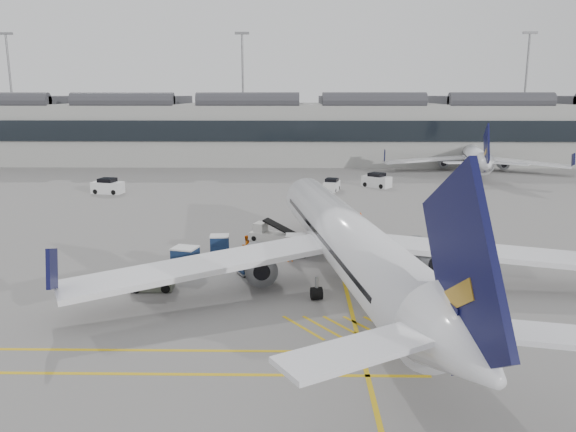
{
  "coord_description": "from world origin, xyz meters",
  "views": [
    {
      "loc": [
        6.65,
        -36.71,
        13.04
      ],
      "look_at": [
        5.98,
        4.29,
        4.0
      ],
      "focal_mm": 35.0,
      "sensor_mm": 36.0,
      "label": 1
    }
  ],
  "objects_px": {
    "baggage_cart_a": "(296,245)",
    "airliner_main": "(349,243)",
    "belt_loader": "(271,234)",
    "ramp_agent_a": "(290,250)",
    "ramp_agent_b": "(246,245)",
    "pushback_tug": "(153,280)"
  },
  "relations": [
    {
      "from": "ramp_agent_b",
      "to": "pushback_tug",
      "type": "distance_m",
      "value": 10.01
    },
    {
      "from": "airliner_main",
      "to": "belt_loader",
      "type": "bearing_deg",
      "value": 105.77
    },
    {
      "from": "airliner_main",
      "to": "ramp_agent_a",
      "type": "bearing_deg",
      "value": 114.51
    },
    {
      "from": "airliner_main",
      "to": "ramp_agent_a",
      "type": "relative_size",
      "value": 22.41
    },
    {
      "from": "baggage_cart_a",
      "to": "ramp_agent_b",
      "type": "bearing_deg",
      "value": 175.21
    },
    {
      "from": "baggage_cart_a",
      "to": "pushback_tug",
      "type": "bearing_deg",
      "value": -141.15
    },
    {
      "from": "ramp_agent_a",
      "to": "baggage_cart_a",
      "type": "bearing_deg",
      "value": 54.39
    },
    {
      "from": "airliner_main",
      "to": "pushback_tug",
      "type": "xyz_separation_m",
      "value": [
        -13.24,
        -0.52,
        -2.51
      ]
    },
    {
      "from": "baggage_cart_a",
      "to": "airliner_main",
      "type": "bearing_deg",
      "value": -65.42
    },
    {
      "from": "airliner_main",
      "to": "baggage_cart_a",
      "type": "distance_m",
      "value": 8.64
    },
    {
      "from": "belt_loader",
      "to": "ramp_agent_a",
      "type": "height_order",
      "value": "belt_loader"
    },
    {
      "from": "belt_loader",
      "to": "airliner_main",
      "type": "bearing_deg",
      "value": -43.21
    },
    {
      "from": "airliner_main",
      "to": "ramp_agent_b",
      "type": "distance_m",
      "value": 11.19
    },
    {
      "from": "belt_loader",
      "to": "ramp_agent_a",
      "type": "relative_size",
      "value": 2.72
    },
    {
      "from": "pushback_tug",
      "to": "airliner_main",
      "type": "bearing_deg",
      "value": 0.3
    },
    {
      "from": "airliner_main",
      "to": "belt_loader",
      "type": "relative_size",
      "value": 8.23
    },
    {
      "from": "ramp_agent_a",
      "to": "ramp_agent_b",
      "type": "height_order",
      "value": "ramp_agent_a"
    },
    {
      "from": "airliner_main",
      "to": "pushback_tug",
      "type": "height_order",
      "value": "airliner_main"
    },
    {
      "from": "belt_loader",
      "to": "ramp_agent_b",
      "type": "height_order",
      "value": "belt_loader"
    },
    {
      "from": "belt_loader",
      "to": "ramp_agent_b",
      "type": "xyz_separation_m",
      "value": [
        -1.83,
        -4.67,
        0.25
      ]
    },
    {
      "from": "baggage_cart_a",
      "to": "ramp_agent_a",
      "type": "xyz_separation_m",
      "value": [
        -0.42,
        -1.53,
        -0.06
      ]
    },
    {
      "from": "belt_loader",
      "to": "pushback_tug",
      "type": "relative_size",
      "value": 1.77
    }
  ]
}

